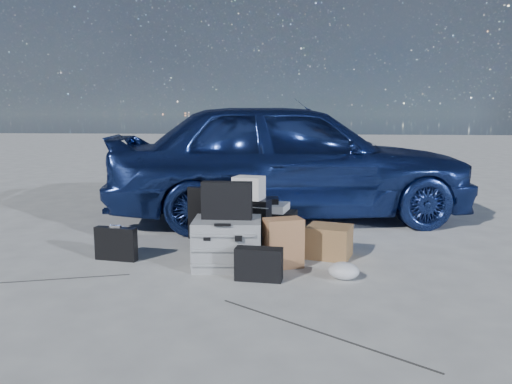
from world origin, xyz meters
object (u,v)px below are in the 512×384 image
duffel_bag (264,226)px  cardboard_box (329,241)px  pelican_case (228,243)px  suitcase_left (209,213)px  briefcase (116,244)px  suitcase_right (248,225)px  car (290,160)px

duffel_bag → cardboard_box: bearing=-29.5°
pelican_case → duffel_bag: size_ratio=0.89×
suitcase_left → cardboard_box: 1.39m
briefcase → duffel_bag: (1.31, 0.86, 0.01)m
pelican_case → briefcase: (-1.06, 0.09, -0.06)m
briefcase → cardboard_box: size_ratio=1.00×
suitcase_right → duffel_bag: 0.46m
briefcase → cardboard_box: (1.98, 0.30, -0.01)m
suitcase_right → duffel_bag: bearing=90.6°
suitcase_right → cardboard_box: bearing=8.2°
duffel_bag → suitcase_left: bearing=-170.6°
briefcase → duffel_bag: bearing=41.6°
suitcase_left → suitcase_right: bearing=-27.3°
pelican_case → briefcase: bearing=170.4°
pelican_case → duffel_bag: 0.98m
briefcase → car: bearing=61.1°
duffel_bag → cardboard_box: 0.86m
duffel_bag → pelican_case: bearing=-94.3°
car → cardboard_box: car is taller
car → briefcase: car is taller
briefcase → duffel_bag: duffel_bag is taller
duffel_bag → briefcase: bearing=-136.4°
briefcase → duffel_bag: 1.57m
suitcase_right → cardboard_box: (0.79, -0.12, -0.11)m
car → pelican_case: size_ratio=7.65×
car → suitcase_left: size_ratio=7.95×
briefcase → pelican_case: bearing=3.5°
suitcase_left → duffel_bag: suitcase_left is taller
pelican_case → duffel_bag: (0.25, 0.95, -0.05)m
car → duffel_bag: 1.33m
pelican_case → duffel_bag: bearing=70.4°
car → duffel_bag: car is taller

